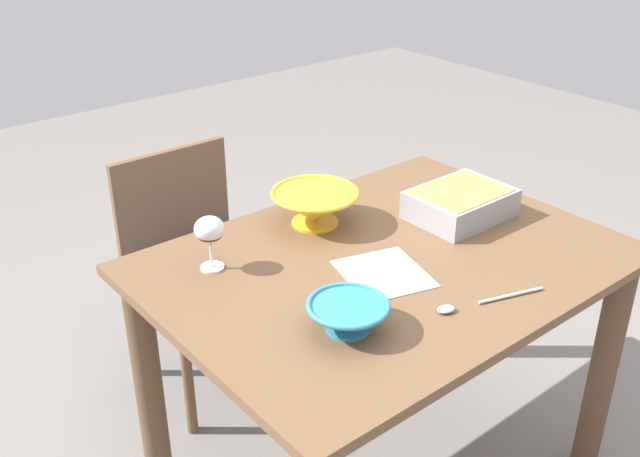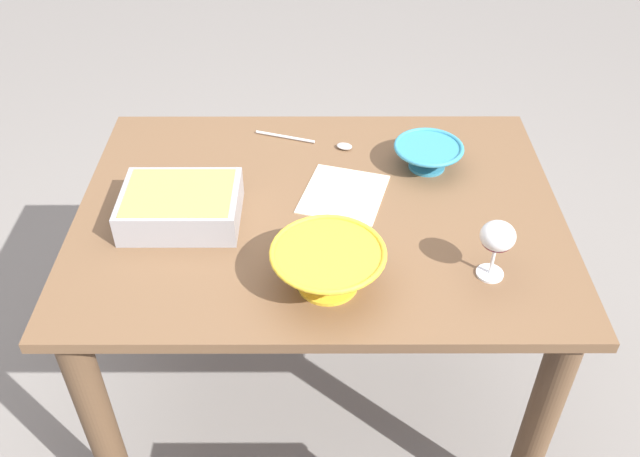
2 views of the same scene
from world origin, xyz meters
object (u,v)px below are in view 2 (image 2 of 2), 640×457
Objects in this scene: small_bowl at (329,266)px; napkin at (345,194)px; mixing_bowl at (429,155)px; serving_spoon at (322,143)px; wine_glass at (498,239)px; dining_table at (320,255)px; casserole_dish at (182,204)px.

small_bowl is 0.34m from napkin.
mixing_bowl is 0.31m from serving_spoon.
dining_table is at bearing -32.47° from wine_glass.
serving_spoon is at bearing -76.52° from napkin.
wine_glass is at bearing 125.10° from serving_spoon.
casserole_dish is (0.72, -0.20, -0.06)m from wine_glass.
mixing_bowl reaches higher than serving_spoon.
casserole_dish reaches higher than mixing_bowl.
napkin reaches higher than dining_table.
serving_spoon is at bearing -135.54° from casserole_dish.
napkin is at bearing 103.48° from serving_spoon.
small_bowl is at bearing 82.35° from napkin.
napkin is (-0.06, -0.06, 0.16)m from dining_table.
wine_glass is 0.51× the size of casserole_dish.
wine_glass is 0.44m from mixing_bowl.
serving_spoon is at bearing -54.90° from wine_glass.
napkin is at bearing -165.85° from casserole_dish.
casserole_dish is (0.34, 0.04, 0.21)m from dining_table.
wine_glass is 0.45m from napkin.
mixing_bowl is 0.67× the size of serving_spoon.
wine_glass reaches higher than dining_table.
casserole_dish is at bearing -33.01° from small_bowl.
small_bowl is at bearing 91.22° from serving_spoon.
casserole_dish reaches higher than napkin.
napkin is (0.23, 0.12, -0.04)m from mixing_bowl.
wine_glass reaches higher than casserole_dish.
mixing_bowl reaches higher than napkin.
wine_glass is at bearing 164.57° from casserole_dish.
small_bowl reaches higher than casserole_dish.
casserole_dish is at bearing 14.15° from napkin.
dining_table is 5.52× the size of napkin.
casserole_dish is 1.13× the size of small_bowl.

